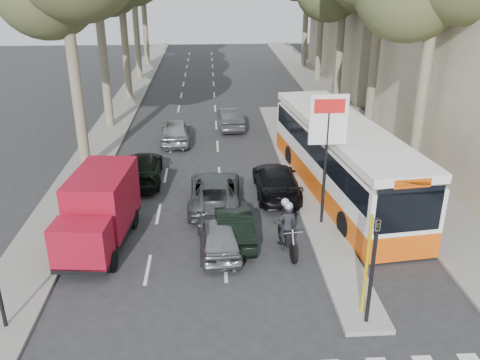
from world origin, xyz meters
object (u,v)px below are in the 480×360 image
at_px(dark_hatchback, 233,224).
at_px(city_bus, 341,156).
at_px(silver_hatchback, 219,235).
at_px(red_truck, 100,209).
at_px(motorcycle, 286,226).

xyz_separation_m(dark_hatchback, city_bus, (5.30, 4.31, 1.17)).
relative_size(dark_hatchback, city_bus, 0.30).
height_order(silver_hatchback, dark_hatchback, silver_hatchback).
height_order(silver_hatchback, red_truck, red_truck).
xyz_separation_m(silver_hatchback, dark_hatchback, (0.60, 0.82, -0.00)).
distance_m(red_truck, city_bus, 11.30).
xyz_separation_m(city_bus, motorcycle, (-3.33, -5.09, -0.89)).
xyz_separation_m(red_truck, motorcycle, (7.10, -0.75, -0.55)).
relative_size(silver_hatchback, city_bus, 0.29).
height_order(red_truck, city_bus, city_bus).
bearing_deg(motorcycle, city_bus, 49.61).
bearing_deg(silver_hatchback, dark_hatchback, -129.62).
relative_size(red_truck, motorcycle, 2.25).
bearing_deg(silver_hatchback, red_truck, -13.08).
height_order(silver_hatchback, city_bus, city_bus).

